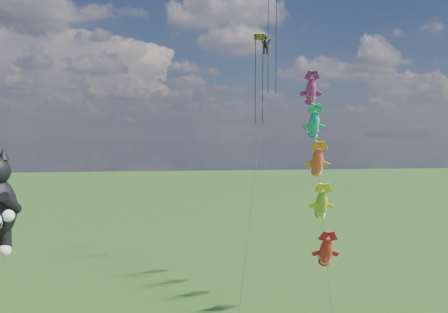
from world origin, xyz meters
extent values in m
cone|color=black|center=(0.60, 0.12, 11.90)|extent=(0.69, 0.69, 0.59)
sphere|color=white|center=(1.05, -0.82, 8.94)|extent=(0.59, 0.59, 0.59)
sphere|color=white|center=(0.60, 0.07, 7.06)|extent=(0.63, 0.63, 0.63)
cylinder|color=black|center=(19.41, 7.16, 9.78)|extent=(3.20, 15.52, 19.28)
ellipsoid|color=red|center=(18.72, 3.75, 5.54)|extent=(1.22, 2.26, 2.36)
ellipsoid|color=green|center=(19.16, 5.92, 8.24)|extent=(1.22, 2.26, 2.36)
ellipsoid|color=red|center=(19.60, 8.09, 10.94)|extent=(1.22, 2.26, 2.36)
ellipsoid|color=#1999BF|center=(20.04, 10.26, 13.63)|extent=(1.22, 2.26, 2.36)
ellipsoid|color=#D83382|center=(20.49, 12.43, 16.33)|extent=(1.22, 2.26, 2.36)
cylinder|color=black|center=(15.95, 11.30, 11.66)|extent=(6.13, 15.98, 23.03)
cube|color=green|center=(17.21, 16.66, 21.36)|extent=(1.06, 0.90, 0.58)
cylinder|color=black|center=(16.89, 16.66, 17.47)|extent=(0.08, 0.08, 7.78)
cylinder|color=black|center=(17.53, 16.66, 17.47)|extent=(0.08, 0.08, 7.78)
cylinder|color=black|center=(18.62, 19.27, 21.22)|extent=(0.08, 0.08, 9.61)
cylinder|color=black|center=(19.36, 19.27, 21.22)|extent=(0.08, 0.08, 9.61)
camera|label=1|loc=(7.92, -26.00, 12.87)|focal=40.00mm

